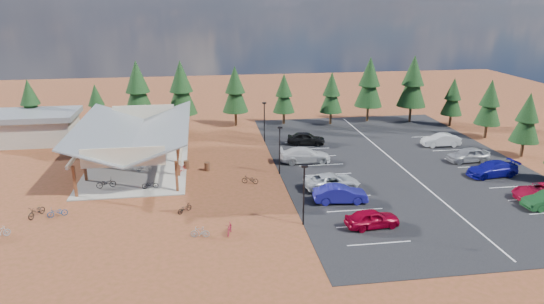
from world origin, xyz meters
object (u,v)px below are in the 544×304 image
at_px(bike_13, 200,232).
at_px(car_4, 306,138).
at_px(bike_3, 121,145).
at_px(car_7, 492,169).
at_px(bike_pavilion, 135,132).
at_px(bike_11, 229,228).
at_px(lamp_post_2, 264,119).
at_px(bike_7, 168,139).
at_px(bike_15, 182,169).
at_px(car_9, 441,140).
at_px(car_6, 542,192).
at_px(car_2, 332,181).
at_px(car_0, 372,218).
at_px(bike_16, 250,180).
at_px(car_8, 468,155).
at_px(bike_2, 117,154).
at_px(bike_12, 185,208).
at_px(bike_10, 57,212).
at_px(bike_9, 0,233).
at_px(trash_bin_0, 207,167).
at_px(bike_4, 150,184).
at_px(bike_6, 156,157).
at_px(trash_bin_1, 186,165).
at_px(bike_0, 106,183).
at_px(car_3, 305,155).
at_px(bike_5, 144,167).
at_px(outbuilding, 33,127).
at_px(car_1, 340,194).
at_px(lamp_post_0, 304,191).
at_px(lamp_post_1, 280,147).

bearing_deg(bike_13, car_4, 157.14).
relative_size(bike_3, car_7, 0.30).
relative_size(bike_pavilion, bike_11, 12.25).
xyz_separation_m(bike_pavilion, lamp_post_2, (15.00, 7.00, -0.85)).
distance_m(bike_7, bike_15, 11.25).
bearing_deg(car_9, car_6, 6.24).
bearing_deg(car_2, car_0, -176.32).
distance_m(bike_16, car_8, 25.07).
bearing_deg(bike_2, car_4, -76.48).
distance_m(bike_12, car_6, 32.32).
xyz_separation_m(lamp_post_2, bike_10, (-20.21, -19.49, -2.55)).
height_order(bike_9, bike_16, bike_9).
height_order(bike_9, car_6, car_6).
xyz_separation_m(trash_bin_0, bike_4, (-5.56, -4.55, 0.06)).
relative_size(bike_6, bike_9, 1.05).
bearing_deg(car_8, car_4, -122.40).
distance_m(trash_bin_1, car_7, 32.02).
bearing_deg(bike_15, car_8, -148.70).
distance_m(bike_16, car_7, 24.98).
xyz_separation_m(car_6, car_7, (-1.06, 6.28, 0.03)).
bearing_deg(lamp_post_2, bike_0, -141.78).
distance_m(trash_bin_0, car_3, 10.95).
distance_m(bike_0, bike_4, 4.30).
xyz_separation_m(bike_5, bike_15, (3.99, -0.88, -0.19)).
height_order(bike_pavilion, car_2, bike_pavilion).
xyz_separation_m(outbuilding, trash_bin_1, (19.32, -12.97, -1.58)).
bearing_deg(car_0, bike_10, 71.89).
bearing_deg(lamp_post_2, bike_11, -103.74).
bearing_deg(car_9, car_3, -77.06).
relative_size(bike_6, bike_16, 0.96).
bearing_deg(bike_4, car_1, -110.52).
xyz_separation_m(bike_5, bike_16, (10.79, -4.93, -0.19)).
bearing_deg(car_9, car_8, 3.73).
xyz_separation_m(bike_13, car_9, (29.67, 19.70, 0.36)).
relative_size(bike_7, bike_16, 1.00).
bearing_deg(bike_6, bike_12, -171.89).
distance_m(bike_6, bike_13, 19.65).
bearing_deg(car_4, lamp_post_2, 78.36).
bearing_deg(car_9, bike_16, -67.96).
bearing_deg(car_6, bike_5, -108.35).
bearing_deg(bike_11, lamp_post_0, 20.96).
height_order(trash_bin_1, bike_0, bike_0).
bearing_deg(bike_16, car_8, 117.53).
xyz_separation_m(lamp_post_1, car_0, (5.37, -13.27, -2.19)).
bearing_deg(car_3, bike_3, 71.66).
height_order(bike_pavilion, lamp_post_0, lamp_post_0).
bearing_deg(car_4, bike_7, 91.71).
distance_m(bike_11, bike_12, 5.78).
height_order(lamp_post_0, car_8, lamp_post_0).
bearing_deg(trash_bin_0, bike_2, 151.32).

